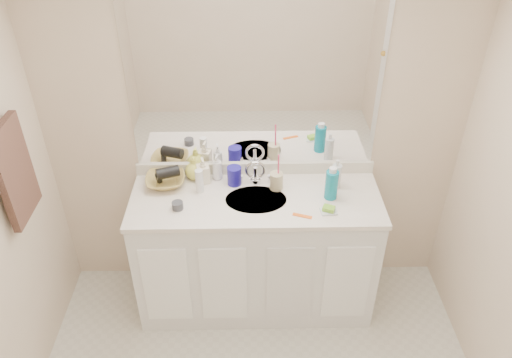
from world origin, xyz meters
The scene contains 23 objects.
wall_back centered at (0.00, 1.30, 1.20)m, with size 2.60×0.02×2.40m, color beige.
vanity_cabinet centered at (0.00, 1.02, 0.42)m, with size 1.50×0.55×0.85m, color white.
countertop centered at (0.00, 1.02, 0.86)m, with size 1.52×0.57×0.03m, color white.
backsplash centered at (0.00, 1.29, 0.92)m, with size 1.52×0.03×0.08m, color silver.
sink_basin centered at (0.00, 1.00, 0.87)m, with size 0.37×0.37×0.02m, color beige.
faucet centered at (0.00, 1.18, 0.94)m, with size 0.02×0.02×0.11m, color silver.
mirror centered at (0.00, 1.29, 1.56)m, with size 1.48×0.01×1.20m, color white.
blue_mug centered at (-0.13, 1.17, 0.94)m, with size 0.09×0.09×0.12m, color #1E1697.
tan_cup centered at (0.13, 1.12, 0.93)m, with size 0.08×0.08×0.11m, color #C6B98B.
toothbrush centered at (0.14, 1.12, 1.03)m, with size 0.01×0.01×0.21m, color #F84170.
mouthwash_bottle centered at (0.45, 1.02, 0.97)m, with size 0.08×0.08×0.18m, color #0C7E97.
clear_pump_bottle centered at (0.50, 1.13, 0.96)m, with size 0.06×0.06×0.16m, color silver.
soap_dish centered at (0.42, 0.88, 0.89)m, with size 0.09×0.07×0.01m, color silver.
green_soap centered at (0.42, 0.88, 0.90)m, with size 0.07×0.05×0.02m, color #7CC12F.
orange_comb centered at (0.26, 0.84, 0.88)m, with size 0.11×0.02×0.00m, color orange.
dark_jar centered at (-0.46, 0.92, 0.90)m, with size 0.07×0.07×0.05m, color #393B41.
extra_white_bottle centered at (-0.34, 1.09, 0.96)m, with size 0.05×0.05×0.15m, color white.
soap_bottle_white centered at (-0.24, 1.23, 0.97)m, with size 0.07×0.07×0.17m, color white.
soap_bottle_cream centered at (-0.33, 1.20, 0.97)m, with size 0.08×0.08×0.17m, color #F9ECCB.
soap_bottle_yellow centered at (-0.38, 1.24, 0.96)m, with size 0.12×0.12×0.15m, color #E8EA5B.
wicker_basket centered at (-0.56, 1.17, 0.91)m, with size 0.24×0.24×0.06m, color #A88B44.
hair_dryer centered at (-0.54, 1.17, 0.97)m, with size 0.07×0.07×0.14m, color black.
hand_towel centered at (-1.25, 0.77, 1.25)m, with size 0.04×0.32×0.55m, color #2F1E19.
Camera 1 is at (-0.04, -1.38, 2.69)m, focal length 35.00 mm.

